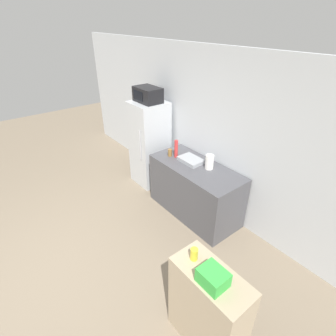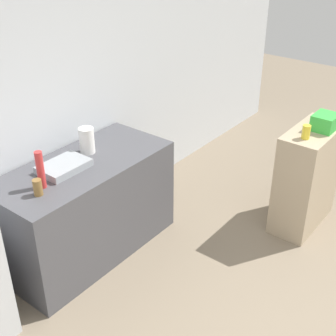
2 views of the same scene
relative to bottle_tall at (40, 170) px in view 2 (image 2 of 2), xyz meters
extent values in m
cube|color=silver|center=(0.31, 0.44, 0.26)|extent=(8.00, 0.06, 2.60)
cube|color=#4C4C51|center=(0.44, 0.04, -0.60)|extent=(1.57, 0.71, 0.89)
cube|color=#9EA3A8|center=(0.28, 0.08, -0.12)|extent=(0.39, 0.27, 0.06)
cylinder|color=red|center=(0.00, 0.00, 0.00)|extent=(0.06, 0.06, 0.30)
cylinder|color=olive|center=(-0.09, -0.06, -0.09)|extent=(0.07, 0.07, 0.13)
cube|color=tan|center=(2.03, -1.29, -0.54)|extent=(0.76, 0.36, 1.00)
cube|color=green|center=(2.08, -1.35, 0.03)|extent=(0.23, 0.19, 0.14)
cylinder|color=yellow|center=(1.80, -1.29, 0.02)|extent=(0.07, 0.07, 0.12)
cylinder|color=white|center=(0.61, 0.15, -0.04)|extent=(0.13, 0.13, 0.23)
camera|label=1|loc=(2.96, -2.51, 1.88)|focal=28.00mm
camera|label=2|loc=(-1.80, -2.59, 1.70)|focal=50.00mm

